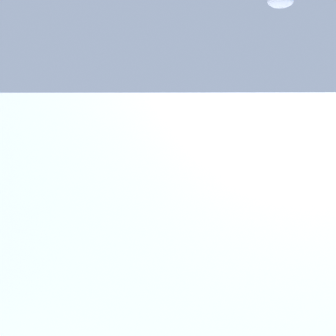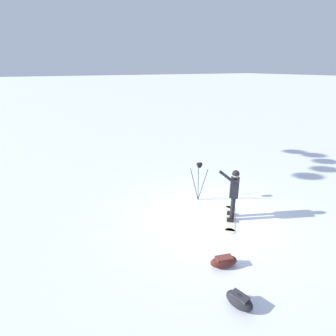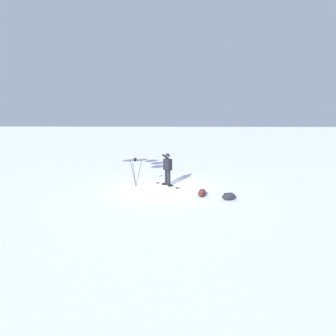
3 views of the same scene
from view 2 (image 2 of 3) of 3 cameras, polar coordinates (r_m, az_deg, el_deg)
name	(u,v)px [view 2 (image 2 of 3)]	position (r m, az deg, el deg)	size (l,w,h in m)	color
ground_plane	(213,217)	(8.98, 9.38, -10.26)	(300.00, 300.00, 0.00)	white
snowboarder	(234,190)	(8.62, 13.75, -4.49)	(0.49, 0.75, 1.67)	black
snowboard	(230,217)	(9.05, 12.97, -10.13)	(1.45, 1.32, 0.10)	beige
gear_bag_large	(224,261)	(7.07, 11.67, -18.70)	(0.49, 0.75, 0.26)	#4C1E19
camera_tripod	(199,174)	(9.61, 6.56, -1.25)	(0.62, 0.53, 1.43)	#262628
gear_bag_small	(239,300)	(6.23, 14.82, -25.36)	(0.65, 0.47, 0.29)	black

